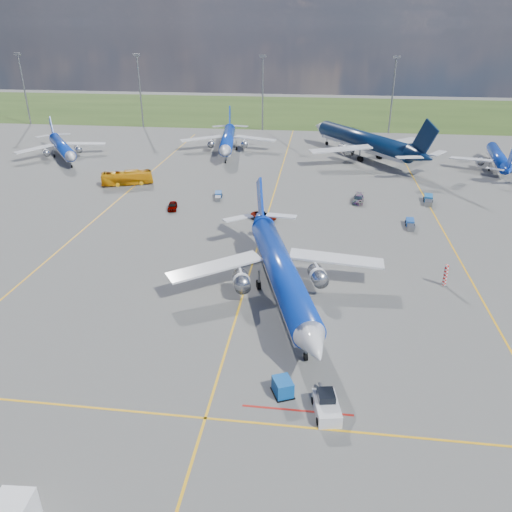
# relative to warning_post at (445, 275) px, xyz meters

# --- Properties ---
(ground) EXTENTS (400.00, 400.00, 0.00)m
(ground) POSITION_rel_warning_post_xyz_m (-26.00, -8.00, -1.50)
(ground) COLOR #535351
(ground) RESTS_ON ground
(grass_strip) EXTENTS (400.00, 80.00, 0.01)m
(grass_strip) POSITION_rel_warning_post_xyz_m (-26.00, 142.00, -1.50)
(grass_strip) COLOR #2D4719
(grass_strip) RESTS_ON ground
(taxiway_lines) EXTENTS (60.25, 160.00, 0.02)m
(taxiway_lines) POSITION_rel_warning_post_xyz_m (-25.83, 19.70, -1.49)
(taxiway_lines) COLOR #F6AF15
(taxiway_lines) RESTS_ON ground
(floodlight_masts) EXTENTS (202.20, 0.50, 22.70)m
(floodlight_masts) POSITION_rel_warning_post_xyz_m (-16.00, 102.00, 11.06)
(floodlight_masts) COLOR slate
(floodlight_masts) RESTS_ON ground
(warning_post) EXTENTS (0.50, 0.50, 3.00)m
(warning_post) POSITION_rel_warning_post_xyz_m (0.00, 0.00, 0.00)
(warning_post) COLOR red
(warning_post) RESTS_ON ground
(bg_jet_nw) EXTENTS (38.37, 39.99, 8.33)m
(bg_jet_nw) POSITION_rel_warning_post_xyz_m (-82.26, 58.38, -1.50)
(bg_jet_nw) COLOR #0C32AC
(bg_jet_nw) RESTS_ON ground
(bg_jet_nnw) EXTENTS (32.14, 39.57, 9.50)m
(bg_jet_nnw) POSITION_rel_warning_post_xyz_m (-41.70, 70.61, -1.50)
(bg_jet_nnw) COLOR #0C32AC
(bg_jet_nnw) RESTS_ON ground
(bg_jet_n) EXTENTS (57.33, 60.42, 12.61)m
(bg_jet_n) POSITION_rel_warning_post_xyz_m (-6.33, 68.98, -1.50)
(bg_jet_n) COLOR #061939
(bg_jet_n) RESTS_ON ground
(bg_jet_ne) EXTENTS (27.50, 33.57, 7.97)m
(bg_jet_ne) POSITION_rel_warning_post_xyz_m (24.66, 61.73, -1.50)
(bg_jet_ne) COLOR #0C32AC
(bg_jet_ne) RESTS_ON ground
(main_airliner) EXTENTS (39.97, 46.52, 10.42)m
(main_airliner) POSITION_rel_warning_post_xyz_m (-21.15, -5.75, -1.50)
(main_airliner) COLOR #0C32AC
(main_airliner) RESTS_ON ground
(pushback_tug) EXTENTS (2.73, 5.60, 1.86)m
(pushback_tug) POSITION_rel_warning_post_xyz_m (-15.46, -25.91, -0.75)
(pushback_tug) COLOR silver
(pushback_tug) RESTS_ON ground
(uld_container) EXTENTS (2.25, 2.46, 1.59)m
(uld_container) POSITION_rel_warning_post_xyz_m (-19.50, -23.94, -0.71)
(uld_container) COLOR #0B4CA4
(uld_container) RESTS_ON ground
(apron_bus) EXTENTS (10.98, 6.13, 3.00)m
(apron_bus) POSITION_rel_warning_post_xyz_m (-57.74, 38.30, 0.00)
(apron_bus) COLOR orange
(apron_bus) RESTS_ON ground
(service_car_a) EXTENTS (2.36, 4.25, 1.37)m
(service_car_a) POSITION_rel_warning_post_xyz_m (-43.82, 24.24, -0.82)
(service_car_a) COLOR #999999
(service_car_a) RESTS_ON ground
(service_car_b) EXTENTS (4.92, 2.70, 1.31)m
(service_car_b) POSITION_rel_warning_post_xyz_m (-26.42, 21.46, -0.85)
(service_car_b) COLOR #999999
(service_car_b) RESTS_ON ground
(service_car_c) EXTENTS (2.61, 5.10, 1.42)m
(service_car_c) POSITION_rel_warning_post_xyz_m (-9.34, 32.69, -0.79)
(service_car_c) COLOR #999999
(service_car_c) RESTS_ON ground
(baggage_tug_w) EXTENTS (1.63, 4.64, 1.02)m
(baggage_tug_w) POSITION_rel_warning_post_xyz_m (-1.26, 20.99, -1.02)
(baggage_tug_w) COLOR #1C4EA8
(baggage_tug_w) RESTS_ON ground
(baggage_tug_c) EXTENTS (1.82, 4.54, 0.99)m
(baggage_tug_c) POSITION_rel_warning_post_xyz_m (-36.70, 31.93, -1.04)
(baggage_tug_c) COLOR #1A4DA0
(baggage_tug_c) RESTS_ON ground
(baggage_tug_e) EXTENTS (2.25, 5.39, 1.17)m
(baggage_tug_e) POSITION_rel_warning_post_xyz_m (4.12, 34.44, -0.95)
(baggage_tug_e) COLOR #1A5DA1
(baggage_tug_e) RESTS_ON ground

